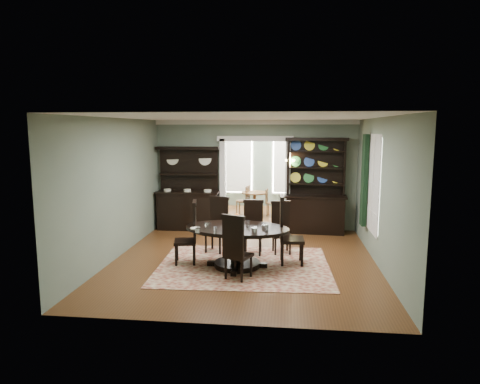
% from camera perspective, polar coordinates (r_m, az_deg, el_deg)
% --- Properties ---
extents(room, '(5.51, 6.01, 3.01)m').
position_cam_1_polar(room, '(8.88, 0.55, 0.70)').
color(room, '#5B3418').
rests_on(room, ground).
extents(parlor, '(3.51, 3.50, 3.01)m').
position_cam_1_polar(parlor, '(14.32, 2.80, 3.43)').
color(parlor, '#5B3418').
rests_on(parlor, ground).
extents(doorway_trim, '(2.08, 0.25, 2.57)m').
position_cam_1_polar(doorway_trim, '(11.80, 2.02, 2.84)').
color(doorway_trim, silver).
rests_on(doorway_trim, floor).
extents(right_window, '(0.15, 1.47, 2.12)m').
position_cam_1_polar(right_window, '(9.87, 16.84, 1.26)').
color(right_window, white).
rests_on(right_window, wall_right).
extents(wall_sconce, '(0.27, 0.21, 0.21)m').
position_cam_1_polar(wall_sconce, '(11.59, 6.67, 4.03)').
color(wall_sconce, gold).
rests_on(wall_sconce, back_wall_right).
extents(rug, '(3.56, 2.94, 0.01)m').
position_cam_1_polar(rug, '(8.85, 0.51, -9.79)').
color(rug, maroon).
rests_on(rug, floor).
extents(dining_table, '(2.22, 2.13, 0.83)m').
position_cam_1_polar(dining_table, '(8.63, -0.38, -6.33)').
color(dining_table, black).
rests_on(dining_table, rug).
extents(centerpiece, '(1.57, 1.01, 0.26)m').
position_cam_1_polar(centerpiece, '(8.48, -0.89, -4.32)').
color(centerpiece, white).
rests_on(centerpiece, dining_table).
extents(chair_far_left, '(0.56, 0.54, 1.25)m').
position_cam_1_polar(chair_far_left, '(9.76, -2.98, -4.09)').
color(chair_far_left, black).
rests_on(chair_far_left, rug).
extents(chair_far_mid, '(0.46, 0.43, 1.20)m').
position_cam_1_polar(chair_far_mid, '(9.57, 1.76, -4.48)').
color(chair_far_mid, black).
rests_on(chair_far_mid, rug).
extents(chair_far_right, '(0.50, 0.48, 1.17)m').
position_cam_1_polar(chair_far_right, '(9.68, 5.48, -4.47)').
color(chair_far_right, black).
rests_on(chair_far_right, rug).
extents(chair_end_left, '(0.54, 0.56, 1.31)m').
position_cam_1_polar(chair_end_left, '(8.89, -6.62, -5.18)').
color(chair_end_left, black).
rests_on(chair_end_left, rug).
extents(chair_end_right, '(0.53, 0.56, 1.44)m').
position_cam_1_polar(chair_end_right, '(8.84, 6.17, -4.81)').
color(chair_end_right, black).
rests_on(chair_end_right, rug).
extents(chair_near, '(0.60, 0.58, 1.24)m').
position_cam_1_polar(chair_near, '(7.88, -0.60, -7.19)').
color(chair_near, black).
rests_on(chair_near, rug).
extents(sideboard, '(1.74, 0.63, 2.28)m').
position_cam_1_polar(sideboard, '(11.93, -6.91, -1.14)').
color(sideboard, black).
rests_on(sideboard, floor).
extents(welsh_dresser, '(1.66, 0.69, 2.54)m').
position_cam_1_polar(welsh_dresser, '(11.61, 10.03, -0.86)').
color(welsh_dresser, black).
rests_on(welsh_dresser, floor).
extents(parlor_table, '(0.83, 0.83, 0.76)m').
position_cam_1_polar(parlor_table, '(13.67, 1.96, -1.11)').
color(parlor_table, brown).
rests_on(parlor_table, parlor_floor).
extents(parlor_chair_left, '(0.43, 0.42, 0.95)m').
position_cam_1_polar(parlor_chair_left, '(13.76, 0.58, -1.00)').
color(parlor_chair_left, brown).
rests_on(parlor_chair_left, parlor_floor).
extents(parlor_chair_right, '(0.38, 0.37, 0.86)m').
position_cam_1_polar(parlor_chair_right, '(13.69, 4.00, -1.27)').
color(parlor_chair_right, brown).
rests_on(parlor_chair_right, parlor_floor).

